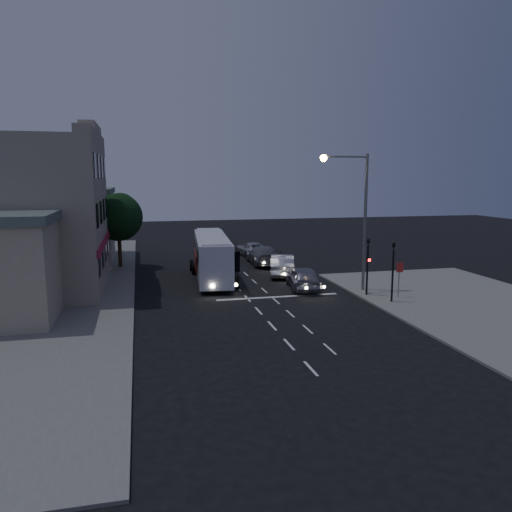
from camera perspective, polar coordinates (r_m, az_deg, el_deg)
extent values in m
plane|color=black|center=(29.86, -0.16, -5.79)|extent=(120.00, 120.00, 0.00)
cube|color=slate|center=(31.95, 25.11, -5.57)|extent=(12.00, 24.00, 0.12)
cube|color=slate|center=(37.46, -22.93, -3.36)|extent=(12.00, 50.00, 0.12)
cube|color=silver|center=(20.71, 6.28, -12.66)|extent=(0.12, 1.60, 0.01)
cube|color=silver|center=(23.38, 3.79, -10.05)|extent=(0.12, 1.60, 0.01)
cube|color=silver|center=(26.12, 1.85, -7.97)|extent=(0.12, 1.60, 0.01)
cube|color=silver|center=(28.92, 0.30, -6.28)|extent=(0.12, 1.60, 0.01)
cube|color=silver|center=(31.75, -0.98, -4.88)|extent=(0.12, 1.60, 0.01)
cube|color=silver|center=(34.60, -2.04, -3.72)|extent=(0.12, 1.60, 0.01)
cube|color=silver|center=(37.48, -2.93, -2.73)|extent=(0.12, 1.60, 0.01)
cube|color=silver|center=(40.38, -3.70, -1.88)|extent=(0.12, 1.60, 0.01)
cube|color=silver|center=(43.29, -4.36, -1.15)|extent=(0.12, 1.60, 0.01)
cube|color=silver|center=(46.22, -4.94, -0.51)|extent=(0.12, 1.60, 0.01)
cube|color=silver|center=(23.00, 8.42, -10.46)|extent=(0.10, 1.50, 0.01)
cube|color=silver|center=(25.67, 5.93, -8.33)|extent=(0.10, 1.50, 0.01)
cube|color=silver|center=(28.40, 3.93, -6.59)|extent=(0.10, 1.50, 0.01)
cube|color=silver|center=(31.18, 2.30, -5.15)|extent=(0.10, 1.50, 0.01)
cube|color=silver|center=(34.00, 0.95, -3.95)|extent=(0.10, 1.50, 0.01)
cube|color=silver|center=(36.84, -0.20, -2.93)|extent=(0.10, 1.50, 0.01)
cube|color=silver|center=(39.71, -1.18, -2.05)|extent=(0.10, 1.50, 0.01)
cube|color=silver|center=(42.60, -2.02, -1.29)|extent=(0.10, 1.50, 0.01)
cube|color=silver|center=(45.50, -2.76, -0.63)|extent=(0.10, 1.50, 0.01)
cube|color=silver|center=(48.42, -3.41, -0.05)|extent=(0.10, 1.50, 0.01)
cube|color=silver|center=(32.22, 2.51, -4.68)|extent=(8.00, 0.35, 0.01)
cube|color=white|center=(37.54, -5.06, 0.01)|extent=(3.18, 11.06, 2.91)
cube|color=white|center=(37.33, -5.10, 2.28)|extent=(2.79, 10.67, 0.16)
cube|color=black|center=(32.19, -3.69, -0.67)|extent=(2.09, 0.28, 1.36)
cube|color=black|center=(38.07, -3.47, 1.05)|extent=(0.80, 9.06, 0.82)
cube|color=black|center=(37.75, -6.90, 0.94)|extent=(0.80, 9.06, 0.82)
cube|color=#A7201C|center=(38.67, -3.56, -0.32)|extent=(0.45, 4.98, 1.27)
cube|color=#A7201C|center=(38.35, -6.96, -0.45)|extent=(0.45, 4.98, 1.27)
cylinder|color=black|center=(33.91, -6.01, -3.25)|extent=(0.39, 0.93, 0.91)
cylinder|color=black|center=(34.26, -2.23, -3.08)|extent=(0.39, 0.93, 0.91)
cylinder|color=black|center=(39.85, -7.12, -1.42)|extent=(0.39, 0.93, 0.91)
cylinder|color=black|center=(40.14, -3.90, -1.30)|extent=(0.39, 0.93, 0.91)
cylinder|color=black|center=(41.36, -7.36, -1.04)|extent=(0.39, 0.93, 0.91)
cylinder|color=black|center=(41.65, -4.25, -0.92)|extent=(0.39, 0.93, 0.91)
cylinder|color=#FFF2CC|center=(32.31, -5.00, -3.44)|extent=(0.24, 0.07, 0.24)
cylinder|color=#FFF2CC|center=(32.56, -2.31, -3.31)|extent=(0.24, 0.07, 0.24)
imported|color=gray|center=(34.39, 5.42, -2.48)|extent=(2.54, 4.92, 1.60)
imported|color=silver|center=(39.01, 3.01, -1.03)|extent=(3.04, 5.33, 1.66)
imported|color=gray|center=(43.91, 0.76, 0.10)|extent=(2.43, 5.69, 1.64)
imported|color=#BBBBBD|center=(48.72, -0.49, 0.80)|extent=(2.68, 4.98, 1.33)
cylinder|color=black|center=(32.72, 12.60, -1.61)|extent=(0.12, 0.12, 3.20)
imported|color=black|center=(32.41, 12.72, 1.95)|extent=(0.15, 0.18, 0.90)
cube|color=black|center=(32.44, 12.78, -0.45)|extent=(0.25, 0.12, 0.30)
cube|color=#FF0C0C|center=(32.38, 12.83, -0.47)|extent=(0.16, 0.02, 0.18)
cylinder|color=black|center=(31.30, 15.34, -2.20)|extent=(0.12, 0.12, 3.20)
imported|color=black|center=(30.97, 15.50, 1.53)|extent=(0.18, 0.15, 0.90)
cylinder|color=slate|center=(32.75, 16.00, -2.81)|extent=(0.06, 0.06, 2.00)
cube|color=red|center=(32.52, 16.13, -1.28)|extent=(0.45, 0.03, 0.60)
cylinder|color=slate|center=(33.75, 12.35, 3.69)|extent=(0.20, 0.20, 9.00)
cylinder|color=slate|center=(33.02, 10.21, 11.12)|extent=(3.00, 0.12, 0.12)
sphere|color=#FFBF59|center=(32.45, 7.73, 11.04)|extent=(0.44, 0.44, 0.44)
cube|color=#A08E7E|center=(36.96, -24.94, 4.29)|extent=(10.00, 12.00, 10.00)
cube|color=#A08E7E|center=(36.34, -18.37, 12.90)|extent=(1.00, 12.00, 0.50)
cube|color=#A08E7E|center=(36.38, -18.41, 13.68)|extent=(1.00, 6.00, 0.50)
cube|color=maroon|center=(36.47, -16.94, 1.52)|extent=(0.15, 12.00, 0.50)
cube|color=black|center=(32.15, -17.42, -0.91)|extent=(0.06, 1.30, 1.50)
cube|color=black|center=(35.10, -17.08, -0.08)|extent=(0.06, 1.30, 1.50)
cube|color=black|center=(38.06, -16.80, 0.61)|extent=(0.06, 1.30, 1.50)
cube|color=black|center=(41.03, -16.55, 1.21)|extent=(0.06, 1.30, 1.50)
cube|color=black|center=(31.79, -17.68, 4.42)|extent=(0.06, 1.30, 1.50)
cube|color=black|center=(34.78, -17.31, 4.80)|extent=(0.06, 1.30, 1.50)
cube|color=black|center=(37.76, -17.00, 5.12)|extent=(0.06, 1.30, 1.50)
cube|color=black|center=(40.75, -16.74, 5.39)|extent=(0.06, 1.30, 1.50)
cube|color=black|center=(31.71, -17.94, 9.83)|extent=(0.06, 1.30, 1.50)
cube|color=black|center=(34.70, -17.55, 9.74)|extent=(0.06, 1.30, 1.50)
cube|color=black|center=(37.70, -17.22, 9.67)|extent=(0.06, 1.30, 1.50)
cube|color=black|center=(40.69, -16.93, 9.61)|extent=(0.06, 1.30, 1.50)
cube|color=tan|center=(48.82, -21.42, 3.10)|extent=(9.00, 9.00, 6.00)
cube|color=slate|center=(48.63, -21.64, 6.91)|extent=(9.40, 9.40, 0.50)
cylinder|color=black|center=(43.58, -15.30, 0.64)|extent=(0.32, 0.32, 2.80)
sphere|color=black|center=(43.27, -15.46, 4.31)|extent=(4.00, 4.00, 4.00)
sphere|color=#15321A|center=(43.81, -15.21, 5.29)|extent=(2.60, 2.60, 2.60)
sphere|color=black|center=(42.66, -15.91, 4.77)|extent=(2.40, 2.40, 2.40)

